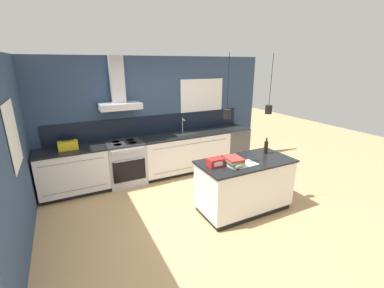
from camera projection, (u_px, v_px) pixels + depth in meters
ground_plane at (194, 213)px, 4.40m from camera, size 16.00×16.00×0.00m
wall_back at (151, 115)px, 5.67m from camera, size 5.60×2.38×2.60m
wall_left at (15, 150)px, 3.55m from camera, size 0.08×3.80×2.60m
counter_run_left at (74, 171)px, 4.95m from camera, size 1.27×0.64×0.91m
counter_run_sink at (186, 152)px, 5.99m from camera, size 2.07×0.64×1.25m
oven_range at (126, 163)px, 5.38m from camera, size 0.75×0.66×0.91m
dishwasher at (233, 145)px, 6.56m from camera, size 0.60×0.65×0.91m
kitchen_island at (244, 185)px, 4.39m from camera, size 1.60×0.80×0.91m
bottle_on_island at (266, 147)px, 4.56m from camera, size 0.07×0.07×0.29m
book_stack at (234, 161)px, 4.03m from camera, size 0.29×0.36×0.13m
red_supply_box at (215, 162)px, 4.01m from camera, size 0.25×0.17×0.13m
paper_pile at (245, 164)px, 4.10m from camera, size 0.41×0.27×0.01m
yellow_toolbox at (68, 145)px, 4.77m from camera, size 0.34×0.18×0.19m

